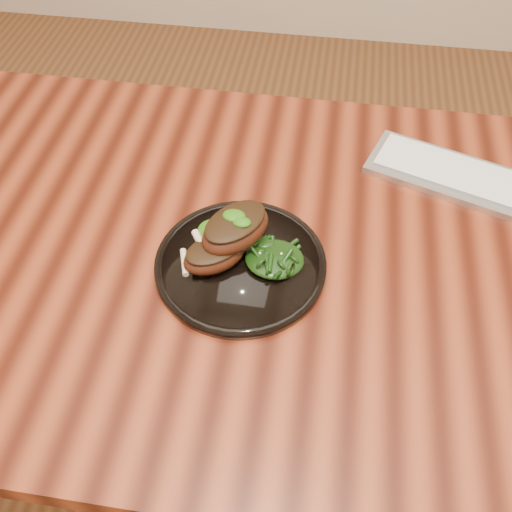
{
  "coord_description": "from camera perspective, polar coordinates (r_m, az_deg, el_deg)",
  "views": [
    {
      "loc": [
        -0.07,
        -0.56,
        1.41
      ],
      "look_at": [
        -0.15,
        -0.04,
        0.78
      ],
      "focal_mm": 40.0,
      "sensor_mm": 36.0,
      "label": 1
    }
  ],
  "objects": [
    {
      "name": "greens_heap",
      "position": [
        0.83,
        1.88,
        -0.06
      ],
      "size": [
        0.09,
        0.08,
        0.03
      ],
      "color": "black",
      "rests_on": "plate"
    },
    {
      "name": "lamb_chop_front",
      "position": [
        0.82,
        -4.23,
        0.21
      ],
      "size": [
        0.11,
        0.11,
        0.04
      ],
      "color": "#3C170B",
      "rests_on": "plate"
    },
    {
      "name": "keyboard",
      "position": [
        1.03,
        21.69,
        6.71
      ],
      "size": [
        0.4,
        0.24,
        0.02
      ],
      "color": "#B4B6B8",
      "rests_on": "desk"
    },
    {
      "name": "desk",
      "position": [
        0.94,
        9.34,
        -3.53
      ],
      "size": [
        1.6,
        0.8,
        0.75
      ],
      "color": "#350F06",
      "rests_on": "ground"
    },
    {
      "name": "plate",
      "position": [
        0.84,
        -1.55,
        -0.81
      ],
      "size": [
        0.25,
        0.25,
        0.02
      ],
      "color": "black",
      "rests_on": "desk"
    },
    {
      "name": "herb_smear",
      "position": [
        0.88,
        -3.01,
        2.53
      ],
      "size": [
        0.09,
        0.06,
        0.01
      ],
      "primitive_type": "ellipsoid",
      "color": "#164907",
      "rests_on": "plate"
    },
    {
      "name": "lamb_chop_back",
      "position": [
        0.82,
        -2.12,
        2.8
      ],
      "size": [
        0.13,
        0.14,
        0.05
      ],
      "color": "#3C170B",
      "rests_on": "plate"
    }
  ]
}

